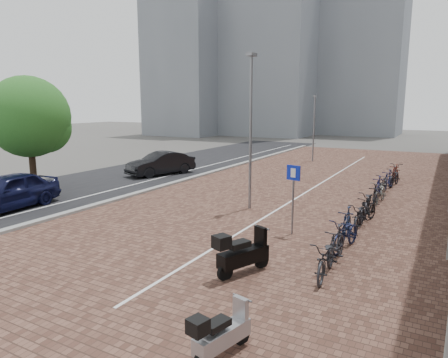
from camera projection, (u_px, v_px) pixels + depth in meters
ground at (131, 250)px, 12.62m from camera, size 140.00×140.00×0.00m
plaza_brick at (310, 188)px, 21.98m from camera, size 14.50×42.00×0.04m
street_asphalt at (151, 172)px, 27.23m from camera, size 8.00×50.00×0.03m
curb at (199, 176)px, 25.35m from camera, size 0.35×42.00×0.14m
lane_line at (175, 174)px, 26.27m from camera, size 0.12×44.00×0.00m
parking_line at (313, 188)px, 21.88m from camera, size 0.10×30.00×0.00m
bg_towers at (281, 38)px, 58.98m from camera, size 33.00×23.00×32.00m
car_navy at (6, 192)px, 17.32m from camera, size 2.29×4.83×1.59m
car_dark at (161, 163)px, 26.02m from camera, size 3.01×4.74×1.47m
scooter_front at (222, 332)px, 7.21m from camera, size 0.80×1.52×1.00m
scooter_mid at (243, 252)px, 10.74m from camera, size 1.22×1.88×1.24m
parking_sign at (293, 189)px, 13.83m from camera, size 0.51×0.15×2.46m
lamp_near at (251, 134)px, 17.05m from camera, size 0.12×0.12×6.49m
lamp_far at (314, 129)px, 31.75m from camera, size 0.12×0.12×5.12m
street_tree at (32, 119)px, 20.29m from camera, size 4.06×4.06×5.91m
bike_row at (375, 197)px, 17.54m from camera, size 1.13×18.13×1.05m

